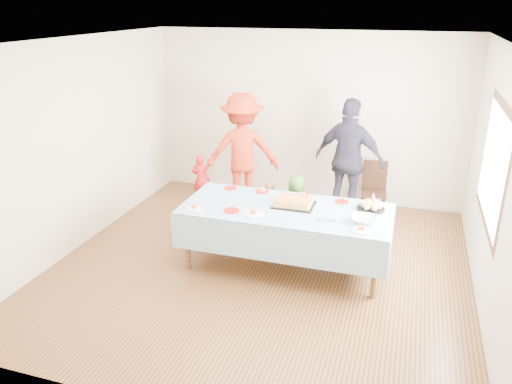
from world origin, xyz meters
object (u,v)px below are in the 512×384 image
(party_table, at_px, (286,212))
(adult_left, at_px, (242,151))
(birthday_cake, at_px, (294,202))
(dining_chair, at_px, (374,186))

(party_table, height_order, adult_left, adult_left)
(birthday_cake, distance_m, adult_left, 2.05)
(birthday_cake, bearing_deg, adult_left, 126.79)
(dining_chair, xyz_separation_m, adult_left, (-2.05, -0.20, 0.43))
(party_table, xyz_separation_m, adult_left, (-1.16, 1.75, 0.18))
(dining_chair, bearing_deg, birthday_cake, -120.42)
(party_table, bearing_deg, adult_left, 123.45)
(dining_chair, bearing_deg, party_table, -121.08)
(dining_chair, height_order, adult_left, adult_left)
(birthday_cake, xyz_separation_m, adult_left, (-1.23, 1.64, 0.08))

